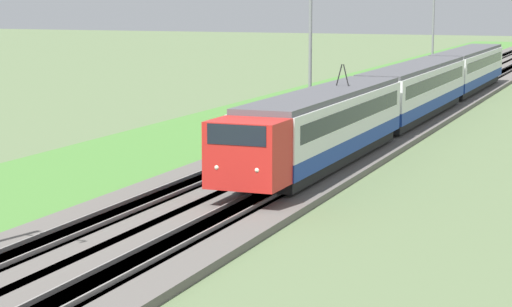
# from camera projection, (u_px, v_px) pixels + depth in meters

# --- Properties ---
(ballast_main) EXTENTS (240.00, 4.40, 0.30)m
(ballast_main) POSITION_uv_depth(u_px,v_px,m) (356.00, 118.00, 67.04)
(ballast_main) COLOR #605B56
(ballast_main) RESTS_ON ground
(ballast_adjacent) EXTENTS (240.00, 4.40, 0.30)m
(ballast_adjacent) POSITION_uv_depth(u_px,v_px,m) (414.00, 121.00, 65.63)
(ballast_adjacent) COLOR #605B56
(ballast_adjacent) RESTS_ON ground
(track_main) EXTENTS (240.00, 1.57, 0.45)m
(track_main) POSITION_uv_depth(u_px,v_px,m) (356.00, 118.00, 67.04)
(track_main) COLOR #4C4238
(track_main) RESTS_ON ground
(track_adjacent) EXTENTS (240.00, 1.57, 0.45)m
(track_adjacent) POSITION_uv_depth(u_px,v_px,m) (414.00, 121.00, 65.63)
(track_adjacent) COLOR #4C4238
(track_adjacent) RESTS_ON ground
(grass_verge) EXTENTS (240.00, 9.08, 0.12)m
(grass_verge) POSITION_uv_depth(u_px,v_px,m) (261.00, 115.00, 69.53)
(grass_verge) COLOR #4C8438
(grass_verge) RESTS_ON ground
(passenger_train) EXTENTS (61.45, 2.99, 4.92)m
(passenger_train) POSITION_uv_depth(u_px,v_px,m) (416.00, 88.00, 65.73)
(passenger_train) COLOR red
(passenger_train) RESTS_ON ground
(catenary_mast_mid) EXTENTS (0.22, 2.56, 9.38)m
(catenary_mast_mid) POSITION_uv_depth(u_px,v_px,m) (311.00, 49.00, 65.12)
(catenary_mast_mid) COLOR slate
(catenary_mast_mid) RESTS_ON ground
(catenary_mast_far) EXTENTS (0.22, 2.56, 9.77)m
(catenary_mast_far) POSITION_uv_depth(u_px,v_px,m) (434.00, 28.00, 101.93)
(catenary_mast_far) COLOR slate
(catenary_mast_far) RESTS_ON ground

